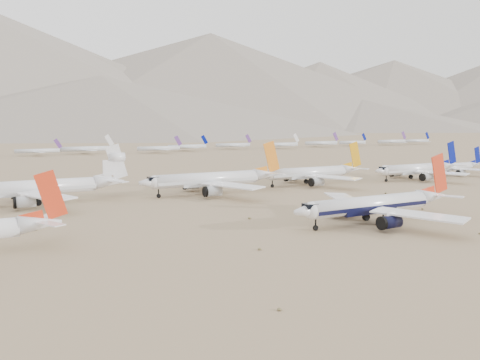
{
  "coord_description": "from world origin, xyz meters",
  "views": [
    {
      "loc": [
        -93.22,
        -99.18,
        27.3
      ],
      "look_at": [
        -17.39,
        44.92,
        7.0
      ],
      "focal_mm": 35.0,
      "sensor_mm": 36.0,
      "label": 1
    }
  ],
  "objects": [
    {
      "name": "main_airliner",
      "position": [
        -1.95,
        -5.72,
        5.02
      ],
      "size": [
        51.76,
        50.56,
        18.27
      ],
      "color": "white",
      "rests_on": "ground"
    },
    {
      "name": "row2_orange_tail",
      "position": [
        -19.88,
        61.99,
        5.54
      ],
      "size": [
        55.34,
        54.14,
        19.74
      ],
      "color": "white",
      "rests_on": "ground"
    },
    {
      "name": "row2_navy_widebody",
      "position": [
        84.6,
        57.25,
        5.02
      ],
      "size": [
        50.53,
        49.41,
        17.97
      ],
      "color": "white",
      "rests_on": "ground"
    },
    {
      "name": "distant_storage_row",
      "position": [
        47.14,
        306.94,
        4.44
      ],
      "size": [
        665.13,
        59.45,
        15.26
      ],
      "color": "silver",
      "rests_on": "ground"
    },
    {
      "name": "foothills",
      "position": [
        526.68,
        1100.0,
        67.15
      ],
      "size": [
        4637.5,
        1395.0,
        155.0
      ],
      "color": "slate",
      "rests_on": "ground"
    },
    {
      "name": "row2_gold_tail",
      "position": [
        29.36,
        65.96,
        5.15
      ],
      "size": [
        51.76,
        50.62,
        18.43
      ],
      "color": "white",
      "rests_on": "ground"
    },
    {
      "name": "mountain_range",
      "position": [
        70.18,
        1648.01,
        190.32
      ],
      "size": [
        7354.0,
        3024.0,
        470.0
      ],
      "color": "slate",
      "rests_on": "ground"
    },
    {
      "name": "desert_scrub",
      "position": [
        -26.91,
        -24.06,
        0.28
      ],
      "size": [
        219.83,
        121.67,
        0.63
      ],
      "color": "brown",
      "rests_on": "ground"
    },
    {
      "name": "ground",
      "position": [
        0.0,
        0.0,
        0.0
      ],
      "size": [
        7000.0,
        7000.0,
        0.0
      ],
      "primitive_type": "plane",
      "color": "olive",
      "rests_on": "ground"
    },
    {
      "name": "row2_white_trijet",
      "position": [
        -80.02,
        68.64,
        5.68
      ],
      "size": [
        55.4,
        54.14,
        19.63
      ],
      "color": "white",
      "rests_on": "ground"
    },
    {
      "name": "row2_blue_far",
      "position": [
        118.43,
        63.72,
        3.98
      ],
      "size": [
        40.17,
        39.28,
        14.28
      ],
      "color": "white",
      "rests_on": "ground"
    }
  ]
}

